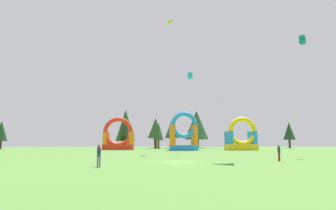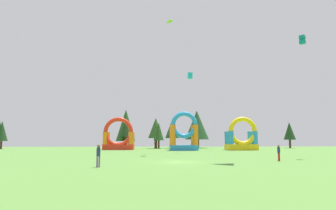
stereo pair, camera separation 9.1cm
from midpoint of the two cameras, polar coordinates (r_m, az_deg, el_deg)
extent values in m
plane|color=#548438|center=(29.65, 1.45, -10.69)|extent=(120.00, 120.00, 0.00)
cylinder|color=silver|center=(53.93, 7.20, 6.07)|extent=(10.94, 4.13, 27.66)
ellipsoid|color=#8CD826|center=(47.79, 0.27, 15.45)|extent=(1.21, 2.03, 0.69)
cylinder|color=silver|center=(48.85, -1.32, 2.77)|extent=(2.30, 7.86, 20.02)
cube|color=#0C7F7A|center=(41.82, 23.91, 10.79)|extent=(0.86, 0.86, 0.47)
cube|color=#0C7F7A|center=(41.99, 23.87, 11.53)|extent=(0.86, 0.86, 0.47)
cylinder|color=silver|center=(39.54, 28.45, 1.66)|extent=(4.15, 4.32, 14.48)
cylinder|color=silver|center=(42.45, -26.73, 5.97)|extent=(2.48, 8.15, 21.63)
cube|color=#19B7CC|center=(49.99, 4.11, 5.25)|extent=(0.79, 0.79, 0.45)
cube|color=#19B7CC|center=(50.10, 4.11, 5.85)|extent=(0.79, 0.79, 0.45)
cylinder|color=silver|center=(47.97, 1.47, -1.54)|extent=(4.79, 1.87, 12.58)
cylinder|color=silver|center=(31.69, 11.17, 7.13)|extent=(4.83, 1.44, 19.14)
cylinder|color=#724C8C|center=(24.80, -13.21, -10.36)|extent=(0.13, 0.13, 0.86)
cylinder|color=#724C8C|center=(24.76, -12.82, -10.38)|extent=(0.13, 0.13, 0.86)
cylinder|color=navy|center=(24.74, -12.97, -8.58)|extent=(0.33, 0.33, 0.68)
sphere|color=brown|center=(24.72, -12.94, -7.52)|extent=(0.23, 0.23, 0.23)
cylinder|color=#B21E26|center=(33.02, 20.19, -9.18)|extent=(0.15, 0.15, 0.78)
cylinder|color=#B21E26|center=(32.90, 20.02, -9.20)|extent=(0.15, 0.15, 0.78)
cylinder|color=navy|center=(32.93, 20.06, -7.98)|extent=(0.37, 0.37, 0.62)
sphere|color=brown|center=(32.92, 20.03, -7.25)|extent=(0.21, 0.21, 0.21)
cube|color=#268CD8|center=(60.32, 2.88, -8.03)|extent=(5.40, 3.73, 1.02)
cylinder|color=orange|center=(58.78, 0.88, -5.67)|extent=(1.04, 1.04, 3.93)
cylinder|color=orange|center=(59.24, 5.10, -5.65)|extent=(1.04, 1.04, 3.93)
cylinder|color=orange|center=(61.46, 0.71, -5.70)|extent=(1.04, 1.04, 3.93)
cylinder|color=orange|center=(61.90, 4.75, -5.68)|extent=(1.04, 1.04, 3.93)
torus|color=#268CD8|center=(59.03, 2.99, -3.75)|extent=(5.19, 0.83, 5.19)
cube|color=yellow|center=(63.90, 13.51, -7.70)|extent=(5.98, 4.01, 1.18)
cylinder|color=#268CD8|center=(61.84, 11.67, -6.05)|extent=(1.12, 1.12, 2.58)
cylinder|color=#268CD8|center=(63.24, 15.96, -5.94)|extent=(1.12, 1.12, 2.58)
cylinder|color=#268CD8|center=(64.64, 11.02, -6.08)|extent=(1.12, 1.12, 2.58)
cylinder|color=#268CD8|center=(65.98, 15.14, -5.98)|extent=(1.12, 1.12, 2.58)
torus|color=yellow|center=(62.52, 13.81, -4.82)|extent=(5.75, 0.90, 5.75)
cube|color=red|center=(64.89, -9.33, -7.80)|extent=(6.33, 3.82, 1.10)
cylinder|color=orange|center=(63.85, -11.79, -6.13)|extent=(1.07, 1.07, 2.56)
cylinder|color=orange|center=(63.26, -7.05, -6.22)|extent=(1.07, 1.07, 2.56)
cylinder|color=orange|center=(66.56, -11.43, -6.15)|extent=(1.07, 1.07, 2.56)
cylinder|color=orange|center=(66.01, -6.89, -6.23)|extent=(1.07, 1.07, 2.56)
torus|color=red|center=(63.52, -9.41, -5.03)|extent=(6.11, 0.85, 6.11)
cylinder|color=#4C331E|center=(77.68, -29.01, -6.60)|extent=(0.47, 0.47, 1.77)
cone|color=#193819|center=(77.69, -28.88, -4.29)|extent=(2.62, 2.62, 4.49)
cylinder|color=#4C331E|center=(75.21, -8.09, -7.39)|extent=(0.86, 0.86, 1.71)
cone|color=#234C1E|center=(75.27, -8.03, -3.78)|extent=(4.77, 4.77, 7.79)
cylinder|color=#4C331E|center=(72.17, -8.02, -7.01)|extent=(0.52, 0.52, 2.77)
cone|color=#193819|center=(72.21, -7.97, -4.16)|extent=(2.91, 2.91, 4.41)
cylinder|color=#4C331E|center=(72.55, -2.41, -7.21)|extent=(0.65, 0.65, 2.42)
cone|color=#234C1E|center=(72.59, -2.39, -4.34)|extent=(3.64, 3.64, 4.85)
cylinder|color=#4C331E|center=(71.39, -1.85, -7.42)|extent=(0.44, 0.44, 1.93)
cone|color=#234C1E|center=(71.40, -1.84, -5.00)|extent=(2.43, 2.43, 4.11)
cylinder|color=#4C331E|center=(72.52, 0.76, -7.21)|extent=(0.62, 0.62, 2.43)
cone|color=#1E4221|center=(72.56, 0.76, -4.42)|extent=(3.43, 3.43, 4.64)
cylinder|color=#4C331E|center=(76.14, 5.40, -7.26)|extent=(1.07, 1.07, 2.11)
cone|color=#1E4221|center=(76.21, 5.37, -3.76)|extent=(5.92, 5.92, 7.22)
cylinder|color=#4C331E|center=(81.15, 21.89, -6.80)|extent=(0.52, 0.52, 2.05)
cone|color=#193819|center=(81.17, 21.79, -4.54)|extent=(2.88, 2.88, 4.36)
camera|label=1|loc=(0.05, -90.06, 0.01)|focal=32.40mm
camera|label=2|loc=(0.05, 89.94, -0.01)|focal=32.40mm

